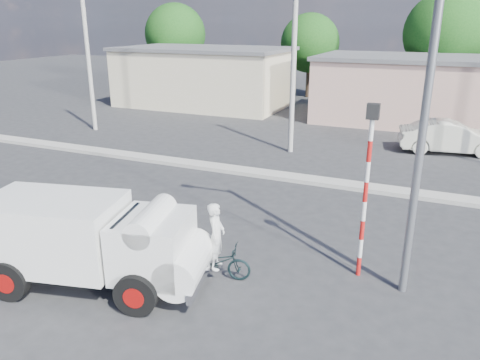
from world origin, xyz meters
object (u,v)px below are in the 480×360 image
at_px(truck, 95,240).
at_px(bicycle, 217,262).
at_px(car_cream, 450,137).
at_px(cyclist, 216,247).
at_px(streetlight, 421,80).
at_px(traffic_pole, 367,178).

xyz_separation_m(truck, bicycle, (2.46, 1.48, -0.76)).
xyz_separation_m(bicycle, car_cream, (5.12, 14.98, 0.32)).
height_order(cyclist, streetlight, streetlight).
distance_m(bicycle, car_cream, 15.83).
bearing_deg(streetlight, car_cream, 86.00).
height_order(traffic_pole, streetlight, streetlight).
bearing_deg(traffic_pole, streetlight, -17.73).
bearing_deg(truck, streetlight, 9.59).
height_order(cyclist, car_cream, cyclist).
distance_m(bicycle, streetlight, 6.26).
distance_m(bicycle, traffic_pole, 4.17).
distance_m(truck, bicycle, 2.97).
bearing_deg(bicycle, car_cream, -31.99).
bearing_deg(streetlight, bicycle, -163.04).
bearing_deg(streetlight, cyclist, -163.04).
distance_m(car_cream, streetlight, 14.36).
distance_m(traffic_pole, streetlight, 2.56).
height_order(bicycle, traffic_pole, traffic_pole).
distance_m(truck, traffic_pole, 6.59).
bearing_deg(car_cream, bicycle, 150.26).
height_order(bicycle, cyclist, cyclist).
xyz_separation_m(cyclist, streetlight, (4.16, 1.27, 4.11)).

